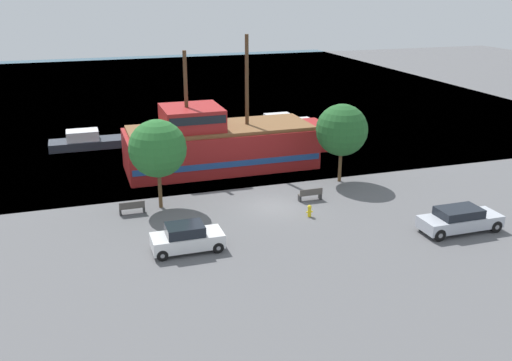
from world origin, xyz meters
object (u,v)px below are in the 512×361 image
Objects in this scene: moored_boat_dockside at (88,141)px; fire_hydrant at (309,210)px; bench_promenade_west at (310,194)px; parked_car_curb_front at (460,219)px; pirate_ship at (220,144)px; moored_boat_outer at (281,123)px; bench_promenade_east at (132,208)px; parked_car_curb_mid at (187,238)px.

fire_hydrant is at bearing -58.95° from moored_boat_dockside.
bench_promenade_west is (1.15, 2.54, 0.02)m from fire_hydrant.
parked_car_curb_front is 3.03× the size of bench_promenade_west.
pirate_ship is at bearing 103.54° from fire_hydrant.
parked_car_curb_front is at bearing -51.97° from moored_boat_dockside.
bench_promenade_west is (13.48, -17.95, -0.14)m from moored_boat_dockside.
moored_boat_outer reaches higher than bench_promenade_east.
parked_car_curb_front is at bearing -87.74° from moored_boat_outer.
bench_promenade_west is at bearing -6.29° from bench_promenade_east.
fire_hydrant is 0.48× the size of bench_promenade_west.
moored_boat_dockside reaches higher than parked_car_curb_front.
pirate_ship reaches higher than parked_car_curb_mid.
fire_hydrant is at bearing -106.08° from moored_boat_outer.
parked_car_curb_mid is 8.47m from fire_hydrant.
bench_promenade_east is at bearing 173.71° from bench_promenade_west.
moored_boat_dockside is 32.00m from parked_car_curb_front.
pirate_ship reaches higher than parked_car_curb_front.
parked_car_curb_front is 6.30× the size of fire_hydrant.
pirate_ship is 3.27× the size of parked_car_curb_front.
moored_boat_dockside is 1.40× the size of parked_car_curb_front.
pirate_ship is at bearing -130.52° from moored_boat_outer.
moored_boat_dockside is at bearing 121.05° from fire_hydrant.
parked_car_curb_front reaches higher than bench_promenade_west.
bench_promenade_east is at bearing -135.26° from pirate_ship.
moored_boat_outer is 1.30× the size of parked_car_curb_front.
parked_car_curb_mid is (-14.46, -24.31, 0.21)m from moored_boat_outer.
bench_promenade_east is (-7.63, -7.56, -1.48)m from pirate_ship.
pirate_ship is 13.31m from moored_boat_dockside.
bench_promenade_west is at bearing 27.71° from parked_car_curb_mid.
parked_car_curb_front is 8.77m from fire_hydrant.
parked_car_curb_mid is (-15.51, 2.38, 0.00)m from parked_car_curb_front.
moored_boat_outer is 8.18× the size of fire_hydrant.
fire_hydrant is (8.13, 2.34, -0.33)m from parked_car_curb_mid.
bench_promenade_west is (9.28, 4.87, -0.31)m from parked_car_curb_mid.
bench_promenade_east is 11.58m from bench_promenade_west.
parked_car_curb_mid reaches higher than moored_boat_outer.
bench_promenade_west is at bearing -104.93° from moored_boat_outer.
parked_car_curb_mid reaches higher than parked_car_curb_front.
moored_boat_dockside is 1.08× the size of moored_boat_outer.
parked_car_curb_front is at bearing -32.57° from fire_hydrant.
bench_promenade_east and bench_promenade_west have the same top height.
fire_hydrant is at bearing 147.43° from parked_car_curb_front.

